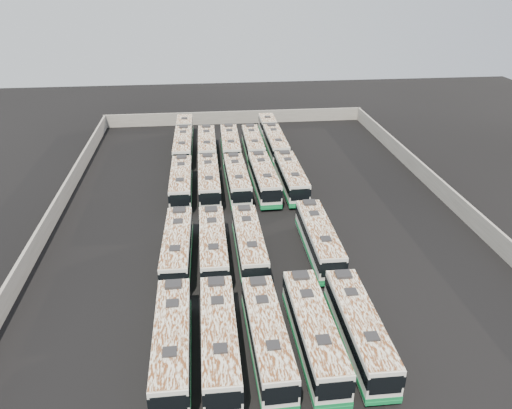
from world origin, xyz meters
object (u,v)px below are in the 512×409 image
Objects in this scene: bus_front_far_right at (359,328)px; bus_midback_left at (209,181)px; bus_front_far_left at (173,342)px; bus_midfront_far_left at (177,247)px; bus_midfront_far_right at (319,239)px; bus_back_left at (207,146)px; bus_back_right at (253,144)px; bus_back_far_right at (273,137)px; bus_midback_far_left at (181,182)px; bus_midfront_center at (249,244)px; bus_midback_right at (264,178)px; bus_front_center at (267,337)px; bus_front_left at (219,339)px; bus_midback_center at (237,180)px; bus_front_right at (314,331)px; bus_back_center at (230,145)px; bus_back_far_left at (184,140)px; bus_midfront_left at (213,246)px; bus_midback_far_right at (291,177)px.

bus_front_far_right is 0.98× the size of bus_midback_left.
bus_front_far_left is 1.00× the size of bus_midfront_far_left.
bus_midfront_far_right is 1.01× the size of bus_back_left.
bus_back_right is 0.65× the size of bus_back_far_right.
bus_midback_far_left is 16.51m from bus_back_right.
bus_front_far_left reaches higher than bus_midfront_center.
bus_midback_left is 0.99× the size of bus_midback_right.
bus_front_center is at bearing -97.94° from bus_midback_right.
bus_front_left is at bearing -98.78° from bus_back_right.
bus_midback_left is at bearing 179.97° from bus_midback_center.
bus_front_left is 1.00× the size of bus_midback_left.
bus_midfront_center is at bearing -101.92° from bus_back_far_right.
bus_front_right is at bearing -75.82° from bus_midfront_center.
bus_midfront_far_left is 34.39m from bus_back_far_right.
bus_front_left is 1.00× the size of bus_back_center.
bus_back_right reaches higher than bus_front_center.
bus_midback_right reaches higher than bus_midback_center.
bus_midback_left is (-3.38, 15.56, 0.06)m from bus_midfront_center.
bus_midback_right reaches higher than bus_front_center.
bus_front_left reaches higher than bus_midfront_center.
bus_back_far_left is (-10.08, 44.67, -0.00)m from bus_front_right.
bus_midfront_left is 0.65× the size of bus_back_far_right.
bus_front_far_left is 28.72m from bus_midback_left.
bus_back_left reaches higher than bus_midback_center.
bus_back_far_right is at bearing 43.36° from bus_back_right.
bus_front_far_right is at bearing -64.44° from bus_midback_far_left.
bus_front_left is 30.29m from bus_midback_far_right.
bus_midback_left is at bearing 101.91° from bus_midfront_center.
bus_midback_center reaches higher than bus_front_center.
bus_back_far_right is (10.18, 31.71, -0.02)m from bus_midfront_left.
bus_front_center is at bearing -91.21° from bus_midback_center.
bus_front_right is 16.43m from bus_midfront_far_left.
bus_front_left is at bearing -104.99° from bus_midfront_center.
bus_midback_far_right is at bearing 75.36° from bus_front_center.
bus_back_far_right is at bearing 68.36° from bus_midfront_far_left.
bus_front_right reaches higher than bus_midback_far_left.
bus_midback_right is (6.75, -0.06, 0.01)m from bus_midback_left.
bus_back_left is at bearing 75.62° from bus_midback_far_left.
bus_front_far_left is 0.99× the size of bus_front_right.
bus_front_left is 1.02× the size of bus_back_right.
bus_front_left reaches higher than bus_back_far_right.
bus_front_far_left is 1.00× the size of bus_back_left.
bus_back_right is at bearing 76.69° from bus_midfront_left.
bus_midfront_far_left is 0.64× the size of bus_back_far_left.
bus_midfront_center is at bearing -77.66° from bus_midback_left.
bus_front_far_right is at bearing -89.47° from bus_midfront_far_right.
bus_front_center is 45.29m from bus_back_far_left.
bus_midfront_far_left is at bearing -109.00° from bus_back_right.
bus_midfront_left reaches higher than bus_back_far_right.
bus_midfront_far_right is 1.02× the size of bus_midback_far_left.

